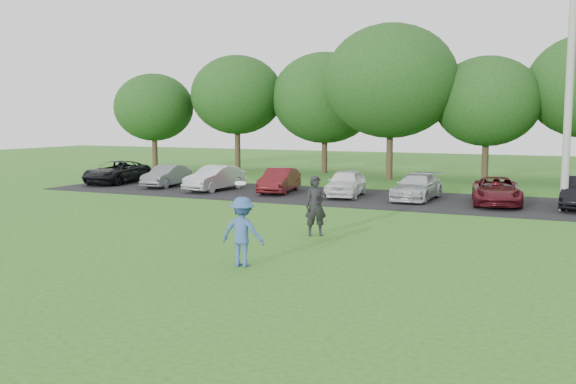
{
  "coord_description": "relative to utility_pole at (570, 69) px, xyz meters",
  "views": [
    {
      "loc": [
        7.75,
        -13.47,
        3.46
      ],
      "look_at": [
        0.0,
        3.5,
        1.3
      ],
      "focal_mm": 40.0,
      "sensor_mm": 36.0,
      "label": 1
    }
  ],
  "objects": [
    {
      "name": "ground",
      "position": [
        -7.27,
        -12.29,
        -5.21
      ],
      "size": [
        100.0,
        100.0,
        0.0
      ],
      "primitive_type": "plane",
      "color": "#24681D",
      "rests_on": "ground"
    },
    {
      "name": "parking_lot",
      "position": [
        -7.27,
        0.71,
        -5.2
      ],
      "size": [
        32.0,
        6.5,
        0.03
      ],
      "primitive_type": "cube",
      "color": "black",
      "rests_on": "ground"
    },
    {
      "name": "camera_bystander",
      "position": [
        -6.53,
        -8.44,
        -4.32
      ],
      "size": [
        0.77,
        0.7,
        1.77
      ],
      "color": "black",
      "rests_on": "ground"
    },
    {
      "name": "frisbee_player",
      "position": [
        -6.62,
        -12.76,
        -4.39
      ],
      "size": [
        1.1,
        0.68,
        2.01
      ],
      "color": "#365699",
      "rests_on": "ground"
    },
    {
      "name": "parked_cars",
      "position": [
        -7.25,
        0.77,
        -4.61
      ],
      "size": [
        30.86,
        4.84,
        1.23
      ],
      "color": "black",
      "rests_on": "parking_lot"
    },
    {
      "name": "tree_row",
      "position": [
        -5.76,
        10.47,
        -0.3
      ],
      "size": [
        42.39,
        9.85,
        8.64
      ],
      "color": "#38281C",
      "rests_on": "ground"
    },
    {
      "name": "utility_pole",
      "position": [
        0.0,
        0.0,
        0.0
      ],
      "size": [
        0.28,
        0.28,
        10.43
      ],
      "primitive_type": "cylinder",
      "color": "#A09F9B",
      "rests_on": "ground"
    }
  ]
}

